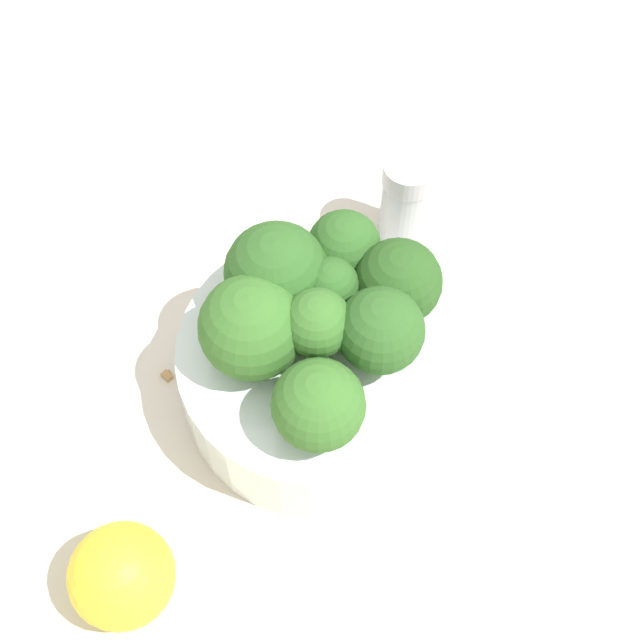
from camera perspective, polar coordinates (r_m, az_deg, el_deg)
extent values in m
plane|color=beige|center=(0.55, 0.00, -4.58)|extent=(3.00, 3.00, 0.00)
cylinder|color=silver|center=(0.53, 0.00, -3.26)|extent=(0.16, 0.16, 0.05)
cylinder|color=#7A9E5B|center=(0.49, 3.66, -2.28)|extent=(0.02, 0.02, 0.03)
sphere|color=#2D5B23|center=(0.47, 3.80, -1.01)|extent=(0.05, 0.05, 0.05)
cylinder|color=#84AD66|center=(0.47, -0.10, -6.41)|extent=(0.02, 0.02, 0.02)
sphere|color=#386B28|center=(0.46, -0.10, -5.47)|extent=(0.05, 0.05, 0.05)
cylinder|color=#84AD66|center=(0.51, 4.87, 1.26)|extent=(0.02, 0.02, 0.02)
sphere|color=#28511E|center=(0.49, 5.03, 2.44)|extent=(0.05, 0.05, 0.05)
cylinder|color=#8EB770|center=(0.51, -2.70, 1.65)|extent=(0.02, 0.02, 0.02)
sphere|color=#2D5B23|center=(0.49, -2.80, 3.00)|extent=(0.06, 0.06, 0.06)
cylinder|color=#8EB770|center=(0.49, 0.31, -1.63)|extent=(0.02, 0.02, 0.03)
sphere|color=#386B28|center=(0.47, 0.33, -0.31)|extent=(0.04, 0.04, 0.04)
cylinder|color=#8EB770|center=(0.52, 1.38, 3.58)|extent=(0.01, 0.01, 0.02)
sphere|color=#2D5B23|center=(0.51, 1.42, 4.75)|extent=(0.04, 0.04, 0.04)
cylinder|color=#84AD66|center=(0.50, 0.29, 1.09)|extent=(0.02, 0.02, 0.03)
sphere|color=#2D5B23|center=(0.49, 0.30, 2.32)|extent=(0.03, 0.03, 0.03)
cylinder|color=#7A9E5B|center=(0.49, -4.22, -1.68)|extent=(0.02, 0.02, 0.02)
sphere|color=#386B28|center=(0.48, -4.37, -0.48)|extent=(0.06, 0.06, 0.06)
cylinder|color=#B2B7BC|center=(0.60, 5.43, 7.10)|extent=(0.03, 0.03, 0.06)
cylinder|color=#B7B7BC|center=(0.57, 5.73, 9.33)|extent=(0.03, 0.03, 0.02)
sphere|color=yellow|center=(0.49, -12.57, -15.68)|extent=(0.06, 0.06, 0.06)
cube|color=#AD7F4C|center=(0.56, -9.79, -3.47)|extent=(0.01, 0.01, 0.01)
cube|color=olive|center=(0.56, -9.78, -3.39)|extent=(0.01, 0.01, 0.01)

